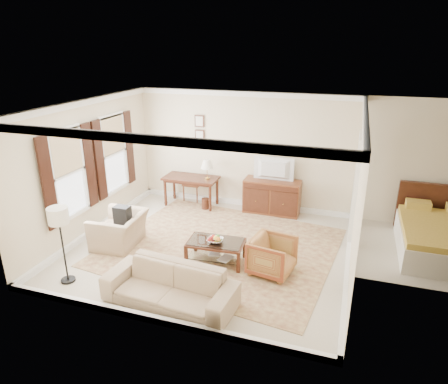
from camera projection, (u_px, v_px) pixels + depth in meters
The scene contains 21 objects.
room_shell at pixel (209, 129), 7.36m from camera, with size 5.51×5.01×2.91m.
annex_bedroom at pixel (445, 240), 7.81m from camera, with size 3.00×2.70×2.90m.
window_front at pixel (68, 174), 7.85m from camera, with size 0.12×1.56×1.80m, color #CCB284, non-canonical shape.
window_rear at pixel (114, 154), 9.27m from camera, with size 0.12×1.56×1.80m, color #CCB284, non-canonical shape.
doorway at pixel (355, 189), 8.38m from camera, with size 0.10×1.12×2.25m, color white, non-canonical shape.
rug at pixel (221, 247), 8.26m from camera, with size 4.45×3.82×0.01m, color maroon.
writing_desk at pixel (191, 181), 10.19m from camera, with size 1.38×0.69×0.76m.
desk_chair at pixel (193, 181), 10.58m from camera, with size 0.45×0.45×1.05m, color brown, non-canonical shape.
desk_lamp at pixel (207, 169), 9.94m from camera, with size 0.32×0.32×0.50m, color silver, non-canonical shape.
framed_prints at pixel (200, 128), 10.08m from camera, with size 0.25×0.04×0.68m, color #462014, non-canonical shape.
sideboard at pixel (272, 197), 9.80m from camera, with size 1.37×0.53×0.84m, color brown.
tv at pixel (273, 162), 9.47m from camera, with size 0.93×0.53×0.12m, color black.
coffee_table at pixel (216, 246), 7.58m from camera, with size 1.11×0.70×0.45m.
fruit_bowl at pixel (215, 240), 7.47m from camera, with size 0.42×0.42×0.10m, color silver.
book_a at pixel (210, 252), 7.71m from camera, with size 0.28×0.04×0.38m, color brown.
book_b at pixel (221, 257), 7.54m from camera, with size 0.28×0.03×0.38m, color brown.
striped_armchair at pixel (272, 254), 7.21m from camera, with size 0.74×0.69×0.76m, color brown.
club_armchair at pixel (119, 225), 8.20m from camera, with size 1.06×0.69×0.93m, color tan.
backpack at pixel (122, 214), 8.10m from camera, with size 0.32×0.22×0.40m, color black.
sofa at pixel (169, 281), 6.34m from camera, with size 2.15×0.63×0.84m, color tan.
floor_lamp at pixel (59, 221), 6.68m from camera, with size 0.35×0.35×1.41m.
Camera 1 is at (2.55, -6.84, 3.97)m, focal length 32.00 mm.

